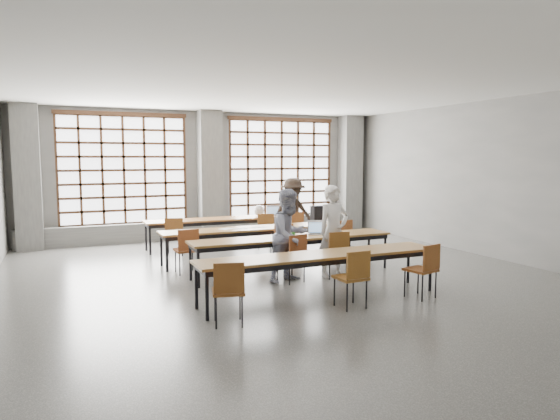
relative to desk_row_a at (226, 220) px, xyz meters
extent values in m
plane|color=#484845|center=(0.03, -3.68, -0.66)|extent=(11.00, 11.00, 0.00)
plane|color=silver|center=(0.03, -3.68, 2.84)|extent=(11.00, 11.00, 0.00)
plane|color=#61615E|center=(0.03, 1.82, 1.09)|extent=(10.00, 0.00, 10.00)
plane|color=#61615E|center=(5.03, -3.68, 1.09)|extent=(0.00, 11.00, 11.00)
cube|color=#4F504D|center=(-4.47, 1.54, 1.09)|extent=(0.60, 0.55, 3.50)
cube|color=#4F504D|center=(0.03, 1.54, 1.09)|extent=(0.60, 0.55, 3.50)
cube|color=#4F504D|center=(4.53, 1.54, 1.09)|extent=(0.60, 0.55, 3.50)
cube|color=white|center=(-2.22, 1.80, 1.24)|extent=(3.20, 0.02, 2.80)
cube|color=black|center=(-2.22, 1.72, 1.24)|extent=(3.20, 0.05, 2.80)
cube|color=black|center=(-2.22, 1.72, -0.21)|extent=(3.32, 0.07, 0.10)
cube|color=black|center=(-2.22, 1.72, 2.69)|extent=(3.32, 0.07, 0.10)
cube|color=white|center=(2.28, 1.80, 1.24)|extent=(3.20, 0.02, 2.80)
cube|color=black|center=(2.28, 1.72, 1.24)|extent=(3.20, 0.05, 2.80)
cube|color=black|center=(2.28, 1.72, -0.21)|extent=(3.32, 0.07, 0.10)
cube|color=black|center=(2.28, 1.72, 2.69)|extent=(3.32, 0.07, 0.10)
cube|color=#4F504D|center=(0.03, 1.62, -0.41)|extent=(9.80, 0.35, 0.50)
cube|color=brown|center=(0.00, 0.00, 0.05)|extent=(4.00, 0.70, 0.04)
cube|color=black|center=(0.00, 0.00, -0.01)|extent=(3.90, 0.64, 0.08)
cylinder|color=black|center=(-1.92, -0.29, -0.32)|extent=(0.05, 0.05, 0.69)
cylinder|color=black|center=(-1.92, 0.29, -0.32)|extent=(0.05, 0.05, 0.69)
cylinder|color=black|center=(1.92, -0.29, -0.32)|extent=(0.05, 0.05, 0.69)
cylinder|color=black|center=(1.92, 0.29, -0.32)|extent=(0.05, 0.05, 0.69)
cube|color=brown|center=(0.02, -1.89, 0.05)|extent=(4.00, 0.70, 0.04)
cube|color=black|center=(0.02, -1.89, -0.01)|extent=(3.90, 0.64, 0.08)
cylinder|color=black|center=(-1.90, -2.18, -0.32)|extent=(0.05, 0.05, 0.69)
cylinder|color=black|center=(-1.90, -1.60, -0.32)|extent=(0.05, 0.05, 0.69)
cylinder|color=black|center=(1.94, -2.18, -0.32)|extent=(0.05, 0.05, 0.69)
cylinder|color=black|center=(1.94, -1.60, -0.32)|extent=(0.05, 0.05, 0.69)
cube|color=brown|center=(0.28, -3.32, 0.05)|extent=(4.00, 0.70, 0.04)
cube|color=black|center=(0.28, -3.32, -0.01)|extent=(3.90, 0.64, 0.08)
cylinder|color=black|center=(-1.64, -3.61, -0.32)|extent=(0.05, 0.05, 0.69)
cylinder|color=black|center=(-1.64, -3.03, -0.32)|extent=(0.05, 0.05, 0.69)
cylinder|color=black|center=(2.20, -3.61, -0.32)|extent=(0.05, 0.05, 0.69)
cylinder|color=black|center=(2.20, -3.03, -0.32)|extent=(0.05, 0.05, 0.69)
cube|color=brown|center=(-0.06, -5.06, 0.05)|extent=(4.00, 0.70, 0.04)
cube|color=black|center=(-0.06, -5.06, -0.01)|extent=(3.90, 0.64, 0.08)
cylinder|color=black|center=(-1.98, -5.35, -0.32)|extent=(0.05, 0.05, 0.69)
cylinder|color=black|center=(-1.98, -4.77, -0.32)|extent=(0.05, 0.05, 0.69)
cylinder|color=black|center=(1.86, -5.35, -0.32)|extent=(0.05, 0.05, 0.69)
cylinder|color=black|center=(1.86, -4.77, -0.32)|extent=(0.05, 0.05, 0.69)
cube|color=brown|center=(-1.40, -0.55, -0.21)|extent=(0.52, 0.52, 0.04)
cube|color=brown|center=(-1.46, -0.74, 0.02)|extent=(0.39, 0.15, 0.40)
cylinder|color=black|center=(-1.40, -0.55, -0.44)|extent=(0.02, 0.02, 0.45)
cube|color=brown|center=(0.80, -0.55, -0.21)|extent=(0.49, 0.49, 0.04)
cube|color=brown|center=(0.76, -0.75, 0.02)|extent=(0.40, 0.10, 0.40)
cylinder|color=black|center=(0.80, -0.55, -0.44)|extent=(0.02, 0.02, 0.45)
cube|color=brown|center=(1.60, -0.55, -0.21)|extent=(0.46, 0.46, 0.04)
cube|color=brown|center=(1.58, -0.75, 0.02)|extent=(0.40, 0.07, 0.40)
cylinder|color=black|center=(1.60, -0.55, -0.44)|extent=(0.02, 0.02, 0.45)
cube|color=brown|center=(-1.58, -2.44, -0.21)|extent=(0.43, 0.43, 0.04)
cube|color=brown|center=(-1.58, -2.64, 0.02)|extent=(0.40, 0.04, 0.40)
cylinder|color=black|center=(-1.58, -2.44, -0.44)|extent=(0.02, 0.02, 0.45)
cube|color=brown|center=(0.42, -2.44, -0.21)|extent=(0.47, 0.47, 0.04)
cube|color=brown|center=(0.39, -2.64, 0.02)|extent=(0.40, 0.08, 0.40)
cylinder|color=black|center=(0.42, -2.44, -0.44)|extent=(0.02, 0.02, 0.45)
cube|color=maroon|center=(1.82, -2.44, -0.21)|extent=(0.50, 0.50, 0.04)
cube|color=maroon|center=(1.86, -2.63, 0.02)|extent=(0.40, 0.11, 0.40)
cylinder|color=black|center=(1.82, -2.44, -0.44)|extent=(0.02, 0.02, 0.45)
cube|color=brown|center=(-0.02, -3.87, -0.21)|extent=(0.51, 0.51, 0.04)
cube|color=brown|center=(0.03, -4.07, 0.02)|extent=(0.39, 0.13, 0.40)
cylinder|color=black|center=(-0.02, -3.87, -0.44)|extent=(0.02, 0.02, 0.45)
cube|color=brown|center=(0.88, -3.87, -0.21)|extent=(0.47, 0.47, 0.04)
cube|color=brown|center=(0.85, -4.07, 0.02)|extent=(0.40, 0.08, 0.40)
cylinder|color=black|center=(0.88, -3.87, -0.44)|extent=(0.02, 0.02, 0.45)
cube|color=brown|center=(-1.76, -5.61, -0.21)|extent=(0.51, 0.51, 0.04)
cube|color=brown|center=(-1.81, -5.80, 0.02)|extent=(0.40, 0.13, 0.40)
cylinder|color=black|center=(-1.76, -5.61, -0.44)|extent=(0.02, 0.02, 0.45)
cube|color=brown|center=(0.14, -5.61, -0.21)|extent=(0.44, 0.44, 0.04)
cube|color=brown|center=(0.15, -5.81, 0.02)|extent=(0.40, 0.05, 0.40)
cylinder|color=black|center=(0.14, -5.61, -0.44)|extent=(0.02, 0.02, 0.45)
cube|color=brown|center=(1.44, -5.61, -0.21)|extent=(0.51, 0.51, 0.04)
cube|color=brown|center=(1.49, -5.81, 0.02)|extent=(0.40, 0.12, 0.40)
cylinder|color=black|center=(1.44, -5.61, -0.44)|extent=(0.02, 0.02, 0.45)
imported|color=silver|center=(0.88, -3.82, 0.20)|extent=(0.65, 0.45, 1.72)
imported|color=#1A2250|center=(-0.02, -3.82, 0.17)|extent=(0.99, 0.88, 1.67)
imported|color=black|center=(1.60, -0.50, 0.19)|extent=(1.14, 0.69, 1.72)
cube|color=#AAAAAE|center=(0.83, -3.27, 0.08)|extent=(0.43, 0.38, 0.02)
cube|color=black|center=(0.82, -3.28, 0.09)|extent=(0.35, 0.29, 0.00)
cube|color=#AAAAAE|center=(0.88, -3.15, 0.20)|extent=(0.36, 0.21, 0.26)
cube|color=#8BBAF1|center=(0.88, -3.16, 0.17)|extent=(0.30, 0.17, 0.21)
cube|color=#AAAAAE|center=(1.35, 0.05, 0.08)|extent=(0.38, 0.29, 0.02)
cube|color=black|center=(1.35, 0.04, 0.09)|extent=(0.31, 0.21, 0.00)
cube|color=#AAAAAE|center=(1.36, 0.19, 0.20)|extent=(0.36, 0.10, 0.26)
cube|color=#87B3E9|center=(1.36, 0.18, 0.17)|extent=(0.31, 0.08, 0.21)
ellipsoid|color=silver|center=(1.23, -3.34, 0.08)|extent=(0.11, 0.09, 0.04)
cube|color=#307F29|center=(0.23, -3.24, 0.11)|extent=(0.27, 0.16, 0.09)
cube|color=black|center=(0.46, -3.42, 0.07)|extent=(0.14, 0.07, 0.01)
cube|color=white|center=(-0.58, -1.84, 0.07)|extent=(0.36, 0.32, 0.00)
cube|color=white|center=(-0.28, -1.94, 0.07)|extent=(0.30, 0.21, 0.00)
cube|color=silver|center=(0.12, -1.89, 0.07)|extent=(0.30, 0.22, 0.00)
cube|color=black|center=(1.62, -1.84, 0.27)|extent=(0.33, 0.21, 0.40)
ellipsoid|color=silver|center=(0.90, 0.05, 0.21)|extent=(0.29, 0.25, 0.29)
cube|color=maroon|center=(-1.76, -5.61, -0.16)|extent=(0.22, 0.15, 0.06)
camera|label=1|loc=(-3.74, -11.83, 1.56)|focal=32.00mm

